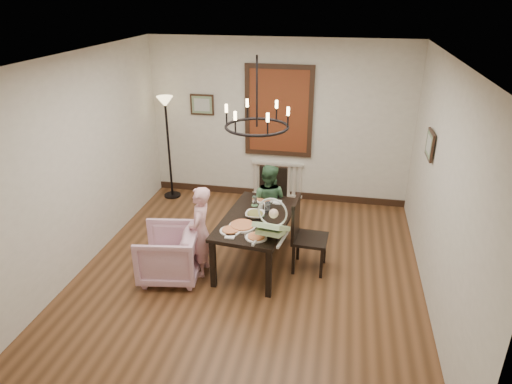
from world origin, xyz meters
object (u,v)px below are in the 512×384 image
(chair_right, at_px, (310,235))
(floor_lamp, at_px, (169,149))
(baby_bouncer, at_px, (272,225))
(drinking_glass, at_px, (268,207))
(chair_far, at_px, (271,201))
(armchair, at_px, (169,254))
(dining_table, at_px, (257,223))
(seated_man, at_px, (268,209))
(elderly_woman, at_px, (201,239))

(chair_right, xyz_separation_m, floor_lamp, (-2.68, 1.90, 0.39))
(baby_bouncer, relative_size, drinking_glass, 3.62)
(chair_far, height_order, armchair, chair_far)
(dining_table, bearing_deg, floor_lamp, 141.89)
(baby_bouncer, height_order, drinking_glass, baby_bouncer)
(drinking_glass, bearing_deg, dining_table, -124.99)
(dining_table, relative_size, baby_bouncer, 2.92)
(chair_right, distance_m, seated_man, 0.98)
(floor_lamp, bearing_deg, chair_far, -24.77)
(chair_far, bearing_deg, floor_lamp, 157.35)
(armchair, distance_m, floor_lamp, 2.66)
(dining_table, distance_m, drinking_glass, 0.26)
(drinking_glass, bearing_deg, chair_far, 96.31)
(dining_table, relative_size, seated_man, 1.60)
(chair_right, height_order, baby_bouncer, baby_bouncer)
(seated_man, height_order, floor_lamp, floor_lamp)
(baby_bouncer, distance_m, drinking_glass, 0.71)
(dining_table, xyz_separation_m, seated_man, (0.03, 0.69, -0.13))
(drinking_glass, xyz_separation_m, floor_lamp, (-2.07, 1.72, 0.12))
(armchair, distance_m, elderly_woman, 0.45)
(armchair, height_order, drinking_glass, drinking_glass)
(dining_table, distance_m, floor_lamp, 2.73)
(floor_lamp, bearing_deg, baby_bouncer, -47.07)
(floor_lamp, bearing_deg, seated_man, -31.08)
(seated_man, height_order, baby_bouncer, baby_bouncer)
(seated_man, distance_m, drinking_glass, 0.60)
(dining_table, relative_size, chair_far, 1.59)
(elderly_woman, bearing_deg, floor_lamp, -153.81)
(drinking_glass, relative_size, floor_lamp, 0.08)
(dining_table, distance_m, chair_right, 0.73)
(dining_table, height_order, floor_lamp, floor_lamp)
(seated_man, relative_size, drinking_glass, 6.63)
(seated_man, height_order, drinking_glass, seated_man)
(elderly_woman, xyz_separation_m, floor_lamp, (-1.28, 2.27, 0.39))
(dining_table, height_order, elderly_woman, elderly_woman)
(elderly_woman, distance_m, floor_lamp, 2.63)
(dining_table, xyz_separation_m, armchair, (-1.05, -0.55, -0.27))
(chair_far, bearing_deg, baby_bouncer, -78.13)
(chair_right, relative_size, baby_bouncer, 1.89)
(armchair, bearing_deg, dining_table, 109.21)
(chair_right, bearing_deg, dining_table, 92.71)
(dining_table, bearing_deg, armchair, -146.25)
(floor_lamp, bearing_deg, drinking_glass, -39.80)
(seated_man, bearing_deg, floor_lamp, -22.06)
(armchair, relative_size, drinking_glass, 5.13)
(chair_right, xyz_separation_m, baby_bouncer, (-0.44, -0.50, 0.37))
(baby_bouncer, bearing_deg, chair_right, 57.65)
(seated_man, xyz_separation_m, floor_lamp, (-1.99, 1.20, 0.40))
(dining_table, distance_m, armchair, 1.22)
(dining_table, xyz_separation_m, chair_right, (0.73, -0.01, -0.11))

